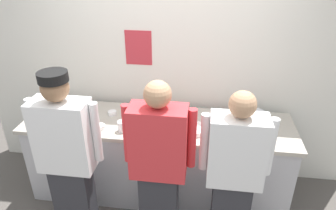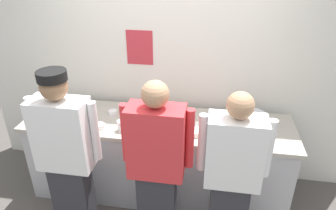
% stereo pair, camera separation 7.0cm
% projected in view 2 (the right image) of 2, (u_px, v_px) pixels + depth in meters
% --- Properties ---
extents(wall_back, '(4.28, 0.11, 2.69)m').
position_uv_depth(wall_back, '(166.00, 64.00, 3.36)').
color(wall_back, silver).
rests_on(wall_back, ground).
extents(prep_counter, '(2.73, 0.73, 0.90)m').
position_uv_depth(prep_counter, '(159.00, 157.00, 3.33)').
color(prep_counter, '#B2B2B7').
rests_on(prep_counter, ground).
extents(chef_near_left, '(0.60, 0.24, 1.67)m').
position_uv_depth(chef_near_left, '(67.00, 156.00, 2.63)').
color(chef_near_left, '#2D2D33').
rests_on(chef_near_left, ground).
extents(chef_center, '(0.60, 0.24, 1.63)m').
position_uv_depth(chef_center, '(157.00, 166.00, 2.57)').
color(chef_center, '#2D2D33').
rests_on(chef_center, ground).
extents(chef_far_right, '(0.58, 0.24, 1.57)m').
position_uv_depth(chef_far_right, '(232.00, 175.00, 2.50)').
color(chef_far_right, '#2D2D33').
rests_on(chef_far_right, ground).
extents(plate_stack_front, '(0.24, 0.24, 0.05)m').
position_uv_depth(plate_stack_front, '(195.00, 130.00, 2.94)').
color(plate_stack_front, white).
rests_on(plate_stack_front, prep_counter).
extents(mixing_bowl_steel, '(0.34, 0.34, 0.13)m').
position_uv_depth(mixing_bowl_steel, '(250.00, 121.00, 3.01)').
color(mixing_bowl_steel, '#B7BABF').
rests_on(mixing_bowl_steel, prep_counter).
extents(sheet_tray, '(0.50, 0.43, 0.02)m').
position_uv_depth(sheet_tray, '(150.00, 122.00, 3.09)').
color(sheet_tray, '#B7BABF').
rests_on(sheet_tray, prep_counter).
extents(squeeze_bottle_primary, '(0.06, 0.06, 0.19)m').
position_uv_depth(squeeze_bottle_primary, '(163.00, 105.00, 3.27)').
color(squeeze_bottle_primary, '#56A333').
rests_on(squeeze_bottle_primary, prep_counter).
extents(ramekin_yellow_sauce, '(0.09, 0.09, 0.04)m').
position_uv_depth(ramekin_yellow_sauce, '(113.00, 112.00, 3.26)').
color(ramekin_yellow_sauce, white).
rests_on(ramekin_yellow_sauce, prep_counter).
extents(ramekin_orange_sauce, '(0.11, 0.11, 0.04)m').
position_uv_depth(ramekin_orange_sauce, '(48.00, 120.00, 3.11)').
color(ramekin_orange_sauce, white).
rests_on(ramekin_orange_sauce, prep_counter).
extents(ramekin_red_sauce, '(0.10, 0.10, 0.04)m').
position_uv_depth(ramekin_red_sauce, '(100.00, 126.00, 3.00)').
color(ramekin_red_sauce, white).
rests_on(ramekin_red_sauce, prep_counter).
extents(ramekin_green_sauce, '(0.10, 0.10, 0.04)m').
position_uv_depth(ramekin_green_sauce, '(74.00, 104.00, 3.41)').
color(ramekin_green_sauce, white).
rests_on(ramekin_green_sauce, prep_counter).
extents(deli_cup, '(0.09, 0.09, 0.11)m').
position_uv_depth(deli_cup, '(122.00, 126.00, 2.95)').
color(deli_cup, white).
rests_on(deli_cup, prep_counter).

